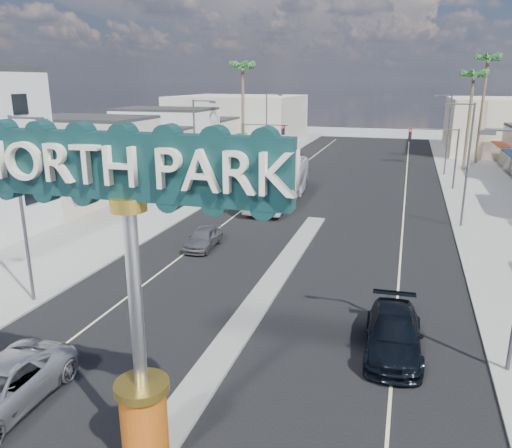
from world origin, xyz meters
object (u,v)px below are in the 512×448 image
Objects in this scene: palm_left_far at (243,72)px; traffic_signal_left at (259,140)px; streetlight_l_far at (268,126)px; gateway_sign at (133,268)px; suv_right at (393,334)px; streetlight_r_mid at (466,159)px; streetlight_l_near at (24,202)px; car_parked_left at (203,238)px; traffic_signal_right at (438,146)px; palm_right_mid at (474,79)px; city_bus at (279,183)px; streetlight_r_far at (447,131)px; streetlight_l_mid at (197,148)px; palm_right_far at (487,65)px.

traffic_signal_left is at bearing -57.57° from palm_left_far.
streetlight_l_far is (-1.25, 8.01, 0.79)m from traffic_signal_left.
gateway_sign is 11.72m from suv_right.
streetlight_l_near is at bearing -136.21° from streetlight_r_mid.
gateway_sign is at bearing -74.88° from car_parked_left.
gateway_sign is 0.70× the size of palm_left_far.
streetlight_l_far is (-19.62, 8.01, 0.79)m from traffic_signal_right.
palm_right_mid is (3.82, 12.01, 6.33)m from traffic_signal_right.
streetlight_l_near is (-19.62, -33.99, 0.79)m from traffic_signal_right.
traffic_signal_left is 11.71m from city_bus.
streetlight_r_far is 24.38m from palm_left_far.
suv_right is (-4.00, -19.69, -4.29)m from streetlight_r_mid.
streetlight_r_mid is at bearing 43.79° from streetlight_l_near.
traffic_signal_right reaches higher than car_parked_left.
traffic_signal_left is 37.30m from suv_right.
palm_right_mid is 47.20m from suv_right.
streetlight_l_mid is 1.00× the size of streetlight_r_mid.
traffic_signal_right is 0.43× the size of palm_right_far.
traffic_signal_left is at bearing -151.58° from palm_right_mid.
gateway_sign is 1.02× the size of streetlight_l_near.
streetlight_l_near is 2.23× the size of car_parked_left.
streetlight_r_far reaches higher than suv_right.
palm_right_mid is at bearing 84.36° from streetlight_r_mid.
streetlight_r_mid is 15.48m from city_bus.
streetlight_l_near and streetlight_r_far have the same top height.
gateway_sign is at bearing -129.87° from suv_right.
streetlight_l_far is 0.64× the size of palm_right_far.
palm_right_mid reaches higher than traffic_signal_right.
palm_right_far is 3.49× the size of car_parked_left.
streetlight_r_far is at bearing 49.97° from city_bus.
suv_right reaches higher than car_parked_left.
palm_left_far is (-2.57, -2.00, 6.43)m from streetlight_l_far.
traffic_signal_left is 0.47× the size of city_bus.
streetlight_r_mid is 22.00m from streetlight_r_far.
streetlight_l_far is at bearing 180.00° from streetlight_r_far.
streetlight_r_far is at bearing 0.00° from streetlight_l_far.
gateway_sign is at bearing -102.33° from traffic_signal_right.
palm_right_far reaches higher than palm_right_mid.
streetlight_l_far is at bearing 107.35° from city_bus.
traffic_signal_right is 20.59m from palm_right_far.
traffic_signal_right is 8.14m from streetlight_r_far.
streetlight_l_near is 0.74× the size of palm_right_mid.
traffic_signal_left is at bearing 112.72° from suv_right.
palm_right_mid is at bearing 9.69° from streetlight_l_far.
streetlight_l_mid is at bearing 128.42° from suv_right.
car_parked_left is at bearing -122.11° from traffic_signal_right.
gateway_sign is 29.91m from streetlight_r_mid.
streetlight_r_far is 2.23× the size of car_parked_left.
streetlight_l_near is 51.92m from palm_right_mid.
gateway_sign is 29.91m from streetlight_l_mid.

